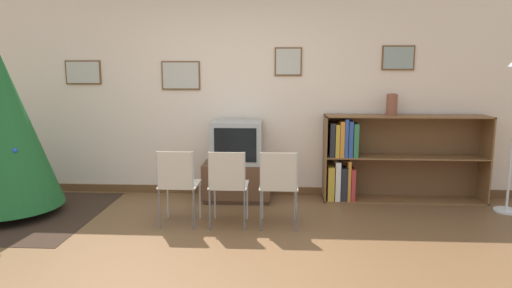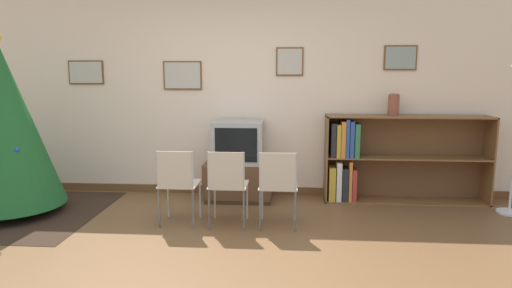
{
  "view_description": "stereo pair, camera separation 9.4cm",
  "coord_description": "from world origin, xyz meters",
  "px_view_note": "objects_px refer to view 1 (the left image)",
  "views": [
    {
      "loc": [
        0.62,
        -3.7,
        1.66
      ],
      "look_at": [
        0.34,
        1.19,
        0.84
      ],
      "focal_mm": 32.0,
      "sensor_mm": 36.0,
      "label": 1
    },
    {
      "loc": [
        0.72,
        -3.69,
        1.66
      ],
      "look_at": [
        0.34,
        1.19,
        0.84
      ],
      "focal_mm": 32.0,
      "sensor_mm": 36.0,
      "label": 2
    }
  ],
  "objects_px": {
    "folding_chair_left": "(178,183)",
    "folding_chair_right": "(279,184)",
    "bookshelf": "(375,159)",
    "christmas_tree": "(2,126)",
    "vase": "(392,104)",
    "folding_chair_center": "(228,183)",
    "television": "(237,142)",
    "tv_console": "(238,181)"
  },
  "relations": [
    {
      "from": "bookshelf",
      "to": "vase",
      "type": "height_order",
      "value": "vase"
    },
    {
      "from": "vase",
      "to": "folding_chair_center",
      "type": "bearing_deg",
      "value": -149.34
    },
    {
      "from": "tv_console",
      "to": "folding_chair_left",
      "type": "relative_size",
      "value": 1.02
    },
    {
      "from": "christmas_tree",
      "to": "tv_console",
      "type": "height_order",
      "value": "christmas_tree"
    },
    {
      "from": "bookshelf",
      "to": "folding_chair_center",
      "type": "bearing_deg",
      "value": -147.31
    },
    {
      "from": "bookshelf",
      "to": "tv_console",
      "type": "bearing_deg",
      "value": -176.81
    },
    {
      "from": "tv_console",
      "to": "folding_chair_center",
      "type": "height_order",
      "value": "folding_chair_center"
    },
    {
      "from": "folding_chair_right",
      "to": "christmas_tree",
      "type": "bearing_deg",
      "value": 175.14
    },
    {
      "from": "folding_chair_center",
      "to": "folding_chair_right",
      "type": "relative_size",
      "value": 1.0
    },
    {
      "from": "folding_chair_left",
      "to": "vase",
      "type": "xyz_separation_m",
      "value": [
        2.43,
        1.13,
        0.74
      ]
    },
    {
      "from": "folding_chair_left",
      "to": "folding_chair_center",
      "type": "distance_m",
      "value": 0.53
    },
    {
      "from": "folding_chair_center",
      "to": "folding_chair_left",
      "type": "bearing_deg",
      "value": 180.0
    },
    {
      "from": "christmas_tree",
      "to": "folding_chair_right",
      "type": "distance_m",
      "value": 3.12
    },
    {
      "from": "tv_console",
      "to": "television",
      "type": "distance_m",
      "value": 0.5
    },
    {
      "from": "tv_console",
      "to": "folding_chair_left",
      "type": "bearing_deg",
      "value": -117.54
    },
    {
      "from": "television",
      "to": "folding_chair_right",
      "type": "relative_size",
      "value": 0.75
    },
    {
      "from": "tv_console",
      "to": "folding_chair_center",
      "type": "bearing_deg",
      "value": -90.0
    },
    {
      "from": "bookshelf",
      "to": "television",
      "type": "bearing_deg",
      "value": -176.73
    },
    {
      "from": "folding_chair_center",
      "to": "vase",
      "type": "height_order",
      "value": "vase"
    },
    {
      "from": "christmas_tree",
      "to": "bookshelf",
      "type": "bearing_deg",
      "value": 11.23
    },
    {
      "from": "folding_chair_right",
      "to": "bookshelf",
      "type": "height_order",
      "value": "bookshelf"
    },
    {
      "from": "folding_chair_left",
      "to": "vase",
      "type": "bearing_deg",
      "value": 24.9
    },
    {
      "from": "tv_console",
      "to": "folding_chair_right",
      "type": "distance_m",
      "value": 1.16
    },
    {
      "from": "christmas_tree",
      "to": "vase",
      "type": "distance_m",
      "value": 4.53
    },
    {
      "from": "christmas_tree",
      "to": "bookshelf",
      "type": "xyz_separation_m",
      "value": [
        4.26,
        0.85,
        -0.49
      ]
    },
    {
      "from": "folding_chair_center",
      "to": "folding_chair_right",
      "type": "height_order",
      "value": "same"
    },
    {
      "from": "tv_console",
      "to": "bookshelf",
      "type": "distance_m",
      "value": 1.75
    },
    {
      "from": "folding_chair_left",
      "to": "folding_chair_center",
      "type": "bearing_deg",
      "value": 0.0
    },
    {
      "from": "christmas_tree",
      "to": "folding_chair_left",
      "type": "bearing_deg",
      "value": -7.38
    },
    {
      "from": "christmas_tree",
      "to": "vase",
      "type": "relative_size",
      "value": 7.64
    },
    {
      "from": "tv_console",
      "to": "television",
      "type": "bearing_deg",
      "value": -90.0
    },
    {
      "from": "folding_chair_right",
      "to": "vase",
      "type": "distance_m",
      "value": 1.93
    },
    {
      "from": "folding_chair_left",
      "to": "folding_chair_center",
      "type": "height_order",
      "value": "same"
    },
    {
      "from": "tv_console",
      "to": "vase",
      "type": "height_order",
      "value": "vase"
    },
    {
      "from": "folding_chair_right",
      "to": "bookshelf",
      "type": "distance_m",
      "value": 1.63
    },
    {
      "from": "folding_chair_left",
      "to": "folding_chair_right",
      "type": "height_order",
      "value": "same"
    },
    {
      "from": "folding_chair_left",
      "to": "vase",
      "type": "relative_size",
      "value": 3.09
    },
    {
      "from": "bookshelf",
      "to": "christmas_tree",
      "type": "bearing_deg",
      "value": -168.77
    },
    {
      "from": "christmas_tree",
      "to": "folding_chair_left",
      "type": "relative_size",
      "value": 2.47
    },
    {
      "from": "television",
      "to": "vase",
      "type": "xyz_separation_m",
      "value": [
        1.9,
        0.12,
        0.47
      ]
    },
    {
      "from": "television",
      "to": "folding_chair_left",
      "type": "distance_m",
      "value": 1.17
    },
    {
      "from": "folding_chair_left",
      "to": "folding_chair_right",
      "type": "relative_size",
      "value": 1.0
    }
  ]
}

